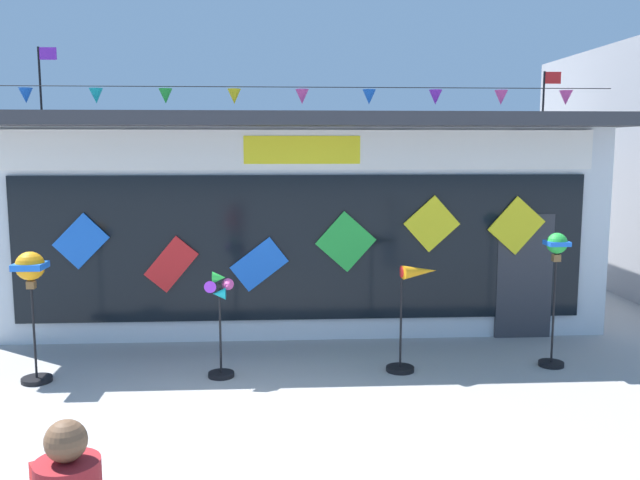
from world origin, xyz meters
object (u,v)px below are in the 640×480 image
Objects in this scene: wind_spinner_center_left at (412,305)px; wind_spinner_center_right at (556,270)px; wind_spinner_far_left at (31,282)px; kite_shop_building at (298,213)px; wind_spinner_left at (220,314)px.

wind_spinner_center_right is at bearing 2.49° from wind_spinner_center_left.
wind_spinner_far_left is at bearing -178.09° from wind_spinner_center_right.
wind_spinner_center_right is (3.44, -3.82, -0.43)m from kite_shop_building.
kite_shop_building is at bearing 74.02° from wind_spinner_left.
kite_shop_building is 4.25m from wind_spinner_center_left.
wind_spinner_center_right reaches higher than wind_spinner_far_left.
wind_spinner_center_right is (6.99, 0.23, 0.04)m from wind_spinner_far_left.
wind_spinner_far_left is at bearing -179.26° from wind_spinner_left.
wind_spinner_center_right is at bearing -47.96° from kite_shop_building.
kite_shop_building reaches higher than wind_spinner_left.
wind_spinner_left is 0.76× the size of wind_spinner_center_right.
wind_spinner_center_left is (2.59, 0.11, 0.06)m from wind_spinner_left.
wind_spinner_far_left is 1.20× the size of wind_spinner_left.
wind_spinner_center_left is 0.78× the size of wind_spinner_center_right.
wind_spinner_center_right is (2.00, 0.09, 0.45)m from wind_spinner_center_left.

